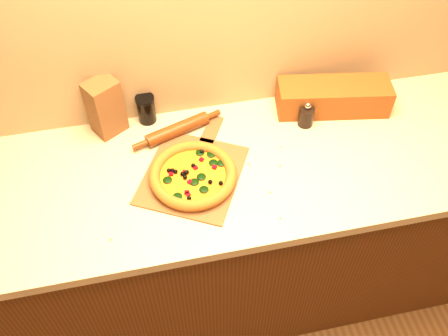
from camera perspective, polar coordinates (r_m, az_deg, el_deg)
cabinet at (r=2.17m, az=1.03°, el=-7.81°), size 2.80×0.65×0.86m
countertop at (r=1.80m, az=1.23°, el=-0.19°), size 2.84×0.68×0.04m
pizza_peel at (r=1.77m, az=-3.49°, el=-0.46°), size 0.45×0.52×0.01m
pizza at (r=1.73m, az=-3.56°, el=-0.82°), size 0.30×0.30×0.04m
bottle_cap at (r=1.72m, az=-9.54°, el=-3.33°), size 0.03×0.03×0.01m
pepper_grinder at (r=1.93m, az=9.38°, el=5.94°), size 0.06×0.06×0.11m
rolling_pin at (r=1.89m, az=-5.34°, el=4.43°), size 0.35×0.14×0.05m
bread_bag at (r=2.00m, az=12.37°, el=7.94°), size 0.45×0.21×0.12m
paper_bag at (r=1.89m, az=-13.41°, el=6.78°), size 0.14×0.14×0.23m
dark_jar at (r=1.93m, az=-8.89°, el=6.69°), size 0.07×0.07×0.12m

